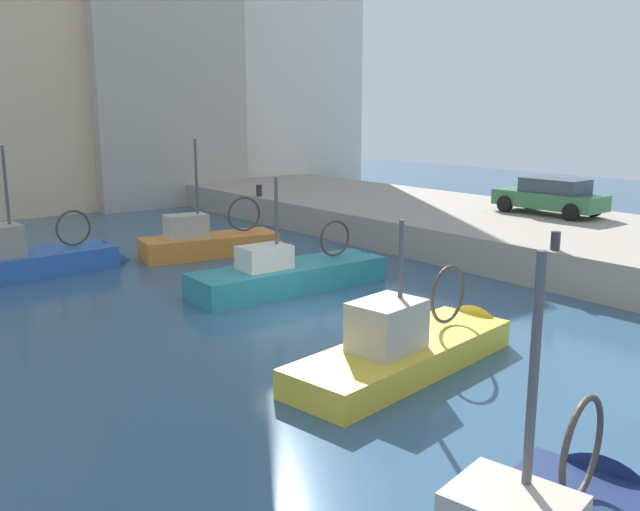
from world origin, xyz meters
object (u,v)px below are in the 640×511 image
fishing_boat_teal (299,284)px  fishing_boat_orange (217,251)px  mooring_bollard_mid (555,241)px  parked_car_green (551,196)px  fishing_boat_blue (41,269)px  fishing_boat_yellow (414,358)px  mooring_bollard_north (259,190)px

fishing_boat_teal → fishing_boat_orange: bearing=85.9°
fishing_boat_orange → mooring_bollard_mid: size_ratio=10.71×
parked_car_green → fishing_boat_blue: bearing=157.4°
fishing_boat_blue → mooring_bollard_mid: 16.21m
fishing_boat_yellow → mooring_bollard_mid: size_ratio=12.15×
mooring_bollard_mid → mooring_bollard_north: 16.00m
fishing_boat_orange → mooring_bollard_north: (5.41, 5.51, 1.35)m
mooring_bollard_mid → mooring_bollard_north: bearing=90.0°
fishing_boat_blue → parked_car_green: bearing=-22.6°
fishing_boat_orange → parked_car_green: size_ratio=1.36×
fishing_boat_yellow → mooring_bollard_mid: 8.00m
fishing_boat_teal → fishing_boat_blue: bearing=130.5°
fishing_boat_teal → mooring_bollard_mid: size_ratio=12.62×
parked_car_green → fishing_boat_teal: bearing=176.9°
fishing_boat_yellow → parked_car_green: bearing=24.1°
fishing_boat_orange → fishing_boat_yellow: bearing=-100.4°
fishing_boat_teal → fishing_boat_orange: (0.41, 5.66, 0.04)m
fishing_boat_blue → mooring_bollard_north: bearing=21.9°
fishing_boat_blue → mooring_bollard_mid: bearing=-44.9°
parked_car_green → mooring_bollard_mid: parked_car_green is taller
fishing_boat_yellow → mooring_bollard_mid: bearing=13.6°
fishing_boat_yellow → fishing_boat_orange: fishing_boat_orange is taller
fishing_boat_orange → parked_car_green: (11.31, -6.28, 1.80)m
fishing_boat_teal → mooring_bollard_mid: fishing_boat_teal is taller
fishing_boat_blue → mooring_bollard_mid: fishing_boat_blue is taller
fishing_boat_teal → fishing_boat_orange: 5.67m
fishing_boat_orange → mooring_bollard_mid: 11.88m
mooring_bollard_mid → mooring_bollard_north: size_ratio=1.00×
fishing_boat_orange → mooring_bollard_mid: bearing=-62.7°
fishing_boat_yellow → fishing_boat_blue: fishing_boat_blue is taller
fishing_boat_yellow → mooring_bollard_north: bearing=66.8°
fishing_boat_blue → parked_car_green: (17.34, -7.20, 1.78)m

